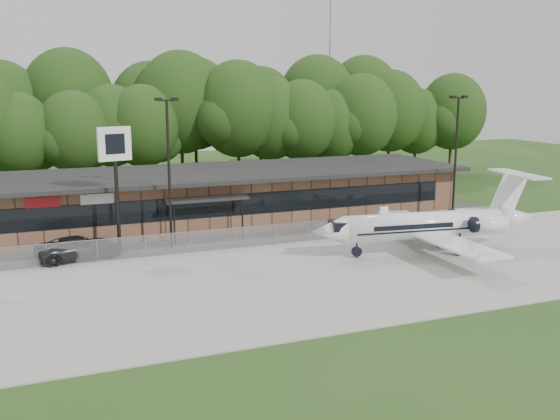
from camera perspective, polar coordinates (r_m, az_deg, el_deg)
name	(u,v)px	position (r m, az deg, el deg)	size (l,w,h in m)	color
ground	(350,324)	(29.91, 6.40, -10.31)	(160.00, 160.00, 0.00)	#254719
apron	(286,276)	(36.75, 0.57, -6.02)	(64.00, 18.00, 0.08)	#9E9B93
parking_lot	(229,233)	(47.23, -4.66, -2.14)	(50.00, 9.00, 0.06)	#383835
terminal	(213,196)	(50.98, -6.15, 1.29)	(41.00, 11.65, 4.30)	brown
fence	(248,237)	(42.88, -2.93, -2.48)	(46.00, 0.04, 1.52)	gray
treeline	(167,119)	(67.90, -10.32, 8.18)	(72.00, 12.00, 15.00)	#203C13
radio_mast	(330,73)	(80.60, 4.55, 12.35)	(0.20, 0.20, 25.00)	gray
light_pole_mid	(169,162)	(42.12, -10.14, 4.30)	(1.55, 0.30, 10.23)	black
light_pole_right	(456,150)	(51.75, 15.79, 5.33)	(1.55, 0.30, 10.23)	black
business_jet	(431,225)	(42.40, 13.66, -1.39)	(15.84, 14.16, 5.33)	white
suv	(80,248)	(42.06, -17.82, -3.32)	(2.51, 5.45, 1.52)	#2B2B2E
pole_sign	(115,157)	(41.84, -14.84, 4.68)	(2.19, 0.79, 8.40)	black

